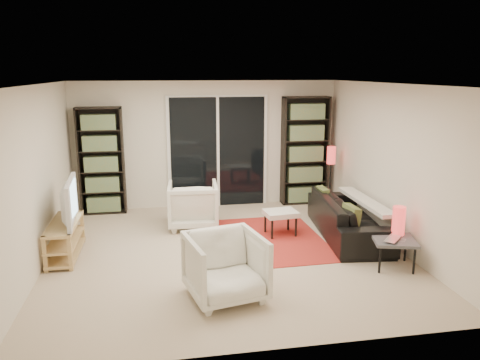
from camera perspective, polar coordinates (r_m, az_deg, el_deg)
name	(u,v)px	position (r m, az deg, el deg)	size (l,w,h in m)	color
floor	(227,252)	(6.89, -1.63, -8.77)	(5.00, 5.00, 0.00)	beige
wall_back	(207,145)	(8.98, -4.03, 4.33)	(5.00, 0.02, 2.40)	silver
wall_front	(267,230)	(4.17, 3.34, -6.11)	(5.00, 0.02, 2.40)	silver
wall_left	(37,179)	(6.67, -23.48, 0.16)	(0.02, 5.00, 2.40)	silver
wall_right	(392,165)	(7.33, 18.04, 1.70)	(0.02, 5.00, 2.40)	silver
ceiling	(226,84)	(6.40, -1.77, 11.59)	(5.00, 5.00, 0.02)	white
sliding_door	(218,152)	(8.99, -2.72, 3.39)	(1.92, 0.08, 2.16)	white
bookshelf_left	(102,161)	(8.87, -16.53, 2.23)	(0.80, 0.30, 1.95)	black
bookshelf_right	(305,151)	(9.24, 7.92, 3.54)	(0.90, 0.30, 2.10)	black
tv_stand	(65,238)	(7.11, -20.55, -6.69)	(0.37, 1.16, 0.50)	#E7C67F
tv	(63,202)	(6.95, -20.74, -2.47)	(1.06, 0.14, 0.61)	black
rug	(270,239)	(7.40, 3.63, -7.18)	(1.62, 2.19, 0.01)	#B52A22
sofa	(348,217)	(7.63, 13.08, -4.39)	(2.17, 0.85, 0.63)	black
armchair_back	(193,205)	(7.90, -5.76, -3.01)	(0.81, 0.84, 0.76)	silver
armchair_front	(226,267)	(5.45, -1.77, -10.55)	(0.82, 0.85, 0.77)	silver
ottoman	(281,214)	(7.50, 4.97, -4.21)	(0.54, 0.46, 0.40)	silver
side_table	(394,241)	(6.60, 18.26, -7.13)	(0.67, 0.67, 0.40)	#4E4E53
laptop	(397,240)	(6.51, 18.56, -6.94)	(0.36, 0.23, 0.03)	silver
table_lamp	(399,221)	(6.71, 18.78, -4.71)	(0.17, 0.17, 0.39)	red
floor_lamp	(331,163)	(8.91, 11.03, 2.08)	(0.18, 0.18, 1.20)	black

